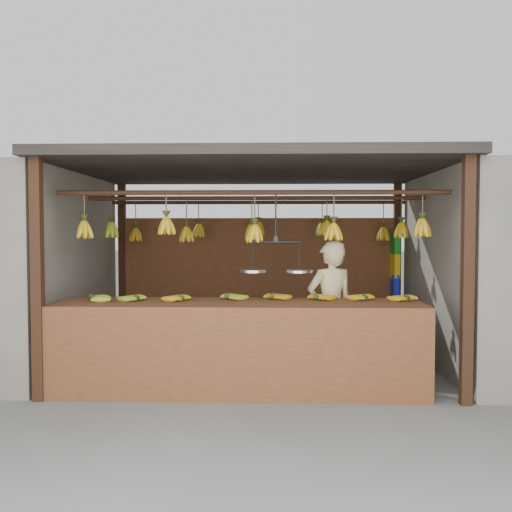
{
  "coord_description": "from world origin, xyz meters",
  "views": [
    {
      "loc": [
        0.23,
        -6.77,
        1.61
      ],
      "look_at": [
        0.0,
        0.3,
        1.3
      ],
      "focal_mm": 40.0,
      "sensor_mm": 36.0,
      "label": 1
    }
  ],
  "objects": [
    {
      "name": "ground",
      "position": [
        0.0,
        0.0,
        0.0
      ],
      "size": [
        80.0,
        80.0,
        0.0
      ],
      "primitive_type": "plane",
      "color": "#5B5B57"
    },
    {
      "name": "counter",
      "position": [
        -0.12,
        -1.23,
        0.71
      ],
      "size": [
        3.66,
        0.83,
        0.96
      ],
      "color": "brown",
      "rests_on": "ground"
    },
    {
      "name": "vendor",
      "position": [
        0.84,
        -0.6,
        0.75
      ],
      "size": [
        0.65,
        0.55,
        1.5
      ],
      "primitive_type": "imported",
      "rotation": [
        0.0,
        0.0,
        3.54
      ],
      "color": "beige",
      "rests_on": "ground"
    },
    {
      "name": "hanging_bananas",
      "position": [
        0.01,
        0.01,
        1.61
      ],
      "size": [
        3.61,
        2.19,
        0.38
      ],
      "color": "#C39314",
      "rests_on": "ground"
    },
    {
      "name": "bag_bundles",
      "position": [
        1.94,
        1.35,
        0.97
      ],
      "size": [
        0.08,
        0.26,
        1.29
      ],
      "color": "#199926",
      "rests_on": "ground"
    },
    {
      "name": "balance_scale",
      "position": [
        0.24,
        -1.0,
        1.25
      ],
      "size": [
        0.73,
        0.29,
        0.81
      ],
      "color": "black",
      "rests_on": "ground"
    },
    {
      "name": "stall",
      "position": [
        0.0,
        0.33,
        1.97
      ],
      "size": [
        4.3,
        3.3,
        2.4
      ],
      "color": "black",
      "rests_on": "ground"
    }
  ]
}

